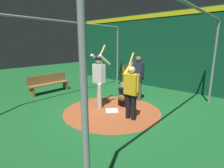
{
  "coord_description": "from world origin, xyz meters",
  "views": [
    {
      "loc": [
        4.32,
        3.7,
        2.26
      ],
      "look_at": [
        0.0,
        0.0,
        0.95
      ],
      "focal_mm": 28.15,
      "sensor_mm": 36.0,
      "label": 1
    }
  ],
  "objects_px": {
    "catcher": "(125,97)",
    "baseball_0": "(109,101)",
    "bench": "(49,83)",
    "home_plate": "(112,110)",
    "visitor": "(131,89)",
    "bat_rack": "(127,74)",
    "batter": "(99,75)",
    "umpire": "(138,76)"
  },
  "relations": [
    {
      "from": "bench",
      "to": "home_plate",
      "type": "bearing_deg",
      "value": 92.15
    },
    {
      "from": "visitor",
      "to": "catcher",
      "type": "bearing_deg",
      "value": -136.19
    },
    {
      "from": "home_plate",
      "to": "bench",
      "type": "height_order",
      "value": "bench"
    },
    {
      "from": "bat_rack",
      "to": "baseball_0",
      "type": "bearing_deg",
      "value": 24.89
    },
    {
      "from": "batter",
      "to": "catcher",
      "type": "distance_m",
      "value": 1.24
    },
    {
      "from": "umpire",
      "to": "bench",
      "type": "distance_m",
      "value": 4.21
    },
    {
      "from": "batter",
      "to": "umpire",
      "type": "relative_size",
      "value": 1.24
    },
    {
      "from": "umpire",
      "to": "visitor",
      "type": "xyz_separation_m",
      "value": [
        1.68,
        0.84,
        -0.07
      ]
    },
    {
      "from": "home_plate",
      "to": "visitor",
      "type": "xyz_separation_m",
      "value": [
        0.11,
        0.85,
        0.93
      ]
    },
    {
      "from": "bench",
      "to": "batter",
      "type": "bearing_deg",
      "value": 92.95
    },
    {
      "from": "visitor",
      "to": "bat_rack",
      "type": "bearing_deg",
      "value": -144.34
    },
    {
      "from": "catcher",
      "to": "baseball_0",
      "type": "relative_size",
      "value": 12.33
    },
    {
      "from": "bat_rack",
      "to": "bench",
      "type": "height_order",
      "value": "bat_rack"
    },
    {
      "from": "catcher",
      "to": "bench",
      "type": "xyz_separation_m",
      "value": [
        0.85,
        -3.82,
        0.1
      ]
    },
    {
      "from": "batter",
      "to": "baseball_0",
      "type": "bearing_deg",
      "value": -170.63
    },
    {
      "from": "batter",
      "to": "visitor",
      "type": "xyz_separation_m",
      "value": [
        0.13,
        1.47,
        -0.23
      ]
    },
    {
      "from": "home_plate",
      "to": "bench",
      "type": "distance_m",
      "value": 3.82
    },
    {
      "from": "batter",
      "to": "baseball_0",
      "type": "height_order",
      "value": "batter"
    },
    {
      "from": "home_plate",
      "to": "visitor",
      "type": "relative_size",
      "value": 0.21
    },
    {
      "from": "umpire",
      "to": "bat_rack",
      "type": "distance_m",
      "value": 3.35
    },
    {
      "from": "visitor",
      "to": "home_plate",
      "type": "bearing_deg",
      "value": -99.02
    },
    {
      "from": "baseball_0",
      "to": "umpire",
      "type": "bearing_deg",
      "value": 140.73
    },
    {
      "from": "catcher",
      "to": "bat_rack",
      "type": "distance_m",
      "value": 3.99
    },
    {
      "from": "umpire",
      "to": "bat_rack",
      "type": "relative_size",
      "value": 1.7
    },
    {
      "from": "bench",
      "to": "visitor",
      "type": "bearing_deg",
      "value": 90.41
    },
    {
      "from": "catcher",
      "to": "bench",
      "type": "height_order",
      "value": "catcher"
    },
    {
      "from": "batter",
      "to": "bat_rack",
      "type": "height_order",
      "value": "batter"
    },
    {
      "from": "bat_rack",
      "to": "visitor",
      "type": "bearing_deg",
      "value": 37.36
    },
    {
      "from": "home_plate",
      "to": "bat_rack",
      "type": "xyz_separation_m",
      "value": [
        -3.97,
        -2.26,
        0.48
      ]
    },
    {
      "from": "batter",
      "to": "catcher",
      "type": "xyz_separation_m",
      "value": [
        -0.68,
        0.65,
        -0.81
      ]
    },
    {
      "from": "bench",
      "to": "baseball_0",
      "type": "xyz_separation_m",
      "value": [
        -0.8,
        3.06,
        -0.41
      ]
    },
    {
      "from": "catcher",
      "to": "bat_rack",
      "type": "bearing_deg",
      "value": -145.0
    },
    {
      "from": "batter",
      "to": "umpire",
      "type": "bearing_deg",
      "value": 157.69
    },
    {
      "from": "visitor",
      "to": "bat_rack",
      "type": "height_order",
      "value": "visitor"
    },
    {
      "from": "umpire",
      "to": "bench",
      "type": "relative_size",
      "value": 0.92
    },
    {
      "from": "visitor",
      "to": "bat_rack",
      "type": "relative_size",
      "value": 1.9
    },
    {
      "from": "visitor",
      "to": "baseball_0",
      "type": "distance_m",
      "value": 1.97
    },
    {
      "from": "visitor",
      "to": "baseball_0",
      "type": "xyz_separation_m",
      "value": [
        -0.77,
        -1.58,
        -0.89
      ]
    },
    {
      "from": "baseball_0",
      "to": "bench",
      "type": "bearing_deg",
      "value": -75.29
    },
    {
      "from": "bat_rack",
      "to": "bench",
      "type": "distance_m",
      "value": 4.39
    },
    {
      "from": "catcher",
      "to": "baseball_0",
      "type": "distance_m",
      "value": 0.81
    },
    {
      "from": "home_plate",
      "to": "bench",
      "type": "relative_size",
      "value": 0.22
    }
  ]
}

